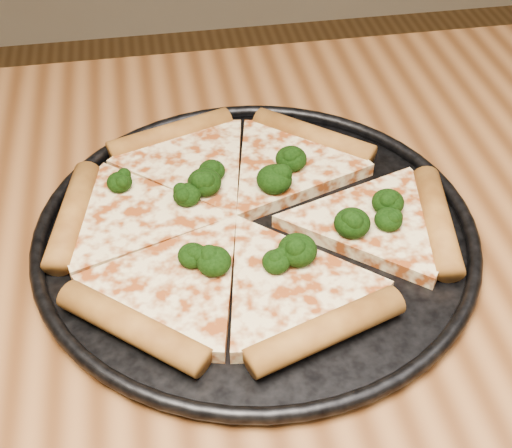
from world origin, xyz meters
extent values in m
cube|color=brown|center=(0.00, 0.00, 0.73)|extent=(1.20, 0.90, 0.04)
cylinder|color=black|center=(0.04, 0.10, 0.75)|extent=(0.38, 0.38, 0.01)
torus|color=black|center=(0.04, 0.10, 0.76)|extent=(0.40, 0.40, 0.01)
cylinder|color=#AE6E2B|center=(0.12, 0.22, 0.77)|extent=(0.12, 0.11, 0.03)
cylinder|color=#AE6E2B|center=(-0.03, 0.25, 0.77)|extent=(0.13, 0.07, 0.03)
cylinder|color=#AE6E2B|center=(-0.13, 0.14, 0.77)|extent=(0.05, 0.13, 0.03)
cylinder|color=#AE6E2B|center=(-0.08, 0.00, 0.77)|extent=(0.12, 0.11, 0.03)
cylinder|color=#AE6E2B|center=(0.07, -0.03, 0.77)|extent=(0.13, 0.07, 0.03)
cylinder|color=#AE6E2B|center=(0.19, 0.07, 0.77)|extent=(0.05, 0.13, 0.03)
ellipsoid|color=black|center=(0.08, 0.17, 0.78)|extent=(0.03, 0.03, 0.02)
ellipsoid|color=black|center=(0.06, 0.14, 0.78)|extent=(0.03, 0.03, 0.03)
ellipsoid|color=black|center=(0.04, 0.04, 0.78)|extent=(0.02, 0.02, 0.02)
ellipsoid|color=black|center=(0.06, 0.04, 0.78)|extent=(0.03, 0.03, 0.02)
ellipsoid|color=black|center=(-0.03, 0.06, 0.78)|extent=(0.02, 0.02, 0.02)
ellipsoid|color=black|center=(0.00, 0.15, 0.78)|extent=(0.03, 0.03, 0.02)
ellipsoid|color=black|center=(-0.02, 0.13, 0.78)|extent=(0.03, 0.03, 0.02)
ellipsoid|color=black|center=(0.15, 0.07, 0.78)|extent=(0.02, 0.02, 0.02)
ellipsoid|color=black|center=(0.15, 0.09, 0.78)|extent=(0.03, 0.03, 0.02)
ellipsoid|color=black|center=(-0.08, 0.16, 0.78)|extent=(0.02, 0.02, 0.02)
ellipsoid|color=black|center=(0.11, 0.07, 0.78)|extent=(0.03, 0.03, 0.02)
ellipsoid|color=black|center=(0.00, 0.17, 0.78)|extent=(0.03, 0.03, 0.02)
ellipsoid|color=black|center=(-0.01, 0.04, 0.78)|extent=(0.03, 0.03, 0.02)
camera|label=1|loc=(-0.04, -0.36, 1.18)|focal=49.12mm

